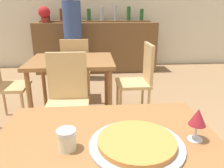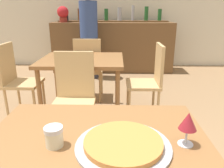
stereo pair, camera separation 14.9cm
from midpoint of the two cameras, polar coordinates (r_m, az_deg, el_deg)
The scene contains 14 objects.
wall_back at distance 5.36m, azimuth -5.25°, elevation 19.67°, with size 8.00×0.05×2.80m.
dining_table_near at distance 1.08m, azimuth -5.14°, elevation -18.82°, with size 1.07×0.85×0.73m.
dining_table_far at distance 2.63m, azimuth -12.05°, elevation 4.34°, with size 0.97×0.80×0.77m.
bar_counter at distance 4.91m, azimuth -4.98°, elevation 9.57°, with size 2.60×0.56×1.06m.
bar_back_shelf at distance 4.99m, azimuth -5.01°, elevation 16.75°, with size 2.39×0.24×0.35m.
chair_far_side_front at distance 2.14m, azimuth -13.58°, elevation -3.03°, with size 0.40×0.40×0.94m.
chair_far_side_back at distance 3.21m, azimuth -10.71°, elevation 4.48°, with size 0.40×0.40×0.94m.
chair_far_side_left at distance 2.89m, azimuth -28.16°, elevation 0.94°, with size 0.40×0.40×0.94m.
chair_far_side_right at distance 2.69m, azimuth 5.71°, elevation 1.93°, with size 0.40×0.40×0.94m.
pizza_tray at distance 1.01m, azimuth 2.12°, elevation -15.23°, with size 0.43×0.43×0.04m.
cheese_shaker at distance 1.01m, azimuth -16.03°, elevation -13.86°, with size 0.08×0.08×0.09m.
person_standing at distance 4.31m, azimuth -11.23°, elevation 13.11°, with size 0.34×0.34×1.68m.
wine_glass at distance 1.05m, azimuth 17.76°, elevation -8.55°, with size 0.08×0.08×0.16m.
potted_plant at distance 4.92m, azimuth -18.13°, elevation 17.13°, with size 0.24×0.24×0.33m.
Camera 1 is at (-0.05, -0.85, 1.31)m, focal length 35.00 mm.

